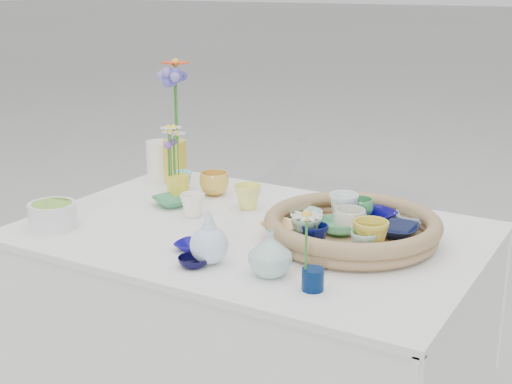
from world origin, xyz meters
The scene contains 32 objects.
wicker_tray centered at (0.28, 0.05, 0.80)m, with size 0.47×0.47×0.08m, color brown, non-canonical shape.
tray_ceramic_0 centered at (0.28, 0.17, 0.80)m, with size 0.14×0.14×0.04m, color #070355.
tray_ceramic_1 centered at (0.38, 0.11, 0.80)m, with size 0.12×0.12×0.03m, color black.
tray_ceramic_2 centered at (0.37, -0.05, 0.83)m, with size 0.09×0.09×0.08m, color gold.
tray_ceramic_3 centered at (0.24, 0.05, 0.80)m, with size 0.11×0.11×0.04m, color #4DA771.
tray_ceramic_4 centered at (0.20, -0.07, 0.82)m, with size 0.08×0.08×0.07m, color gray.
tray_ceramic_5 centered at (0.12, 0.10, 0.80)m, with size 0.10×0.10×0.03m, color silver.
tray_ceramic_6 centered at (0.21, 0.15, 0.82)m, with size 0.08×0.08×0.08m, color white.
tray_ceramic_7 centered at (0.27, 0.06, 0.82)m, with size 0.09×0.09×0.07m, color silver.
tray_ceramic_8 centered at (0.39, 0.22, 0.80)m, with size 0.10×0.10×0.03m, color #B8E6FE.
tray_ceramic_9 centered at (0.24, -0.09, 0.82)m, with size 0.07×0.07×0.06m, color #050C3E.
tray_ceramic_10 centered at (0.10, -0.03, 0.80)m, with size 0.10×0.10×0.03m, color #FFD98B.
tray_ceramic_11 centered at (0.36, -0.07, 0.81)m, with size 0.07×0.07×0.06m, color #91C1AC.
tray_ceramic_12 centered at (0.24, 0.20, 0.81)m, with size 0.07×0.07×0.06m, color green.
loose_ceramic_0 centered at (-0.28, 0.23, 0.80)m, with size 0.10×0.10×0.08m, color gold.
loose_ceramic_1 centered at (-0.11, 0.16, 0.80)m, with size 0.08×0.08×0.08m, color #EBEA65.
loose_ceramic_2 centered at (-0.33, 0.07, 0.78)m, with size 0.11×0.11×0.03m, color #3B8754.
loose_ceramic_3 centered at (-0.21, 0.01, 0.80)m, with size 0.07×0.07×0.07m, color white.
loose_ceramic_4 centered at (-0.06, -0.21, 0.78)m, with size 0.08×0.08×0.02m, color #09046A.
loose_ceramic_5 centered at (-0.40, 0.21, 0.80)m, with size 0.07×0.07×0.07m, color #96EFEA.
loose_ceramic_6 centered at (0.01, -0.30, 0.78)m, with size 0.08×0.08×0.02m, color black.
fluted_bowl centered at (-0.50, -0.27, 0.80)m, with size 0.14×0.14×0.07m, color silver, non-canonical shape.
bud_vase_paleblue centered at (0.03, -0.27, 0.84)m, with size 0.10×0.10×0.15m, color silver, non-canonical shape.
bud_vase_seafoam centered at (0.20, -0.26, 0.82)m, with size 0.11×0.11×0.11m, color #A2C7BF.
bud_vase_cobalt centered at (0.32, -0.28, 0.79)m, with size 0.05×0.05×0.05m, color #001540.
single_daisy centered at (0.31, -0.29, 0.88)m, with size 0.08×0.08×0.15m, color silver, non-canonical shape.
tall_vase_yellow centered at (-0.47, 0.28, 0.84)m, with size 0.08×0.08×0.15m, color gold.
gerbera centered at (-0.46, 0.29, 1.05)m, with size 0.11×0.11×0.28m, color red, non-canonical shape.
hydrangea centered at (-0.47, 0.29, 1.02)m, with size 0.08×0.08×0.30m, color #4B49B7, non-canonical shape.
white_pitcher centered at (-0.57, 0.32, 0.83)m, with size 0.13×0.10×0.13m, color white, non-canonical shape.
daisy_cup centered at (-0.36, 0.14, 0.80)m, with size 0.07×0.07×0.07m, color yellow.
daisy_posy centered at (-0.37, 0.14, 0.92)m, with size 0.08×0.08×0.15m, color silver, non-canonical shape.
Camera 1 is at (0.96, -1.63, 1.44)m, focal length 50.00 mm.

